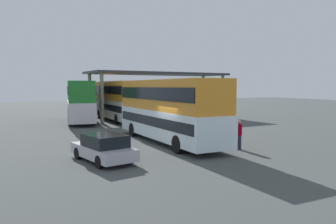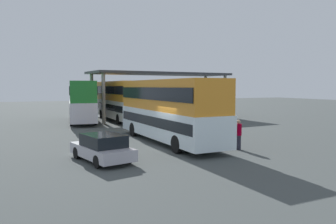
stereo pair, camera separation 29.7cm
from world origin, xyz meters
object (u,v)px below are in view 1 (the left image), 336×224
object	(u,v)px
parked_hatchback	(104,148)
double_decker_mid_row	(117,99)
double_decker_near_canopy	(80,100)
double_decker_main	(168,108)
pedestrian_waiting	(239,135)

from	to	relation	value
parked_hatchback	double_decker_mid_row	bearing A→B (deg)	-30.82
double_decker_near_canopy	double_decker_mid_row	xyz separation A→B (m)	(3.91, -0.23, 0.02)
double_decker_main	pedestrian_waiting	size ratio (longest dim) A/B	6.54
double_decker_near_canopy	parked_hatchback	bearing A→B (deg)	-179.01
double_decker_mid_row	pedestrian_waiting	xyz separation A→B (m)	(2.13, -18.85, -1.44)
pedestrian_waiting	double_decker_near_canopy	bearing A→B (deg)	42.40
double_decker_mid_row	pedestrian_waiting	size ratio (longest dim) A/B	6.27
pedestrian_waiting	double_decker_mid_row	bearing A→B (deg)	31.29
double_decker_near_canopy	pedestrian_waiting	distance (m)	20.07
double_decker_near_canopy	pedestrian_waiting	bearing A→B (deg)	-155.82
double_decker_main	parked_hatchback	bearing A→B (deg)	124.27
pedestrian_waiting	parked_hatchback	bearing A→B (deg)	114.22
double_decker_main	pedestrian_waiting	bearing A→B (deg)	-148.38
double_decker_mid_row	pedestrian_waiting	distance (m)	19.03
parked_hatchback	double_decker_near_canopy	world-z (taller)	double_decker_near_canopy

